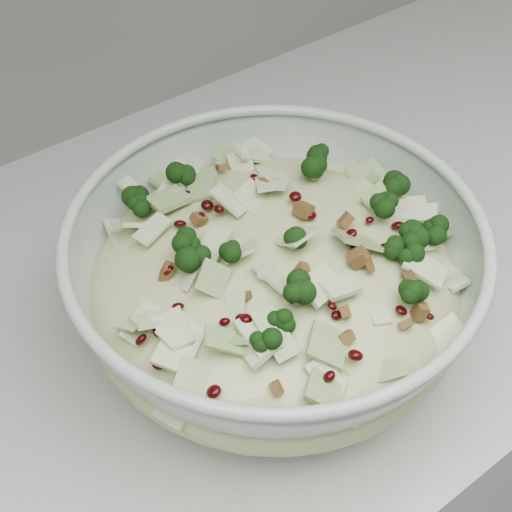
# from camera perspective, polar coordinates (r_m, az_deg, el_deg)

# --- Properties ---
(counter) EXTENTS (3.60, 0.60, 0.90)m
(counter) POSITION_cam_1_polar(r_m,az_deg,el_deg) (1.12, 5.40, -12.63)
(counter) COLOR #A9AAA5
(counter) RESTS_ON floor
(mixing_bowl) EXTENTS (0.43, 0.43, 0.13)m
(mixing_bowl) POSITION_cam_1_polar(r_m,az_deg,el_deg) (0.58, 1.45, -2.16)
(mixing_bowl) COLOR #AABCAF
(mixing_bowl) RESTS_ON counter
(salad) EXTENTS (0.31, 0.31, 0.13)m
(salad) POSITION_cam_1_polar(r_m,az_deg,el_deg) (0.57, 1.49, -0.72)
(salad) COLOR #C1C688
(salad) RESTS_ON mixing_bowl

